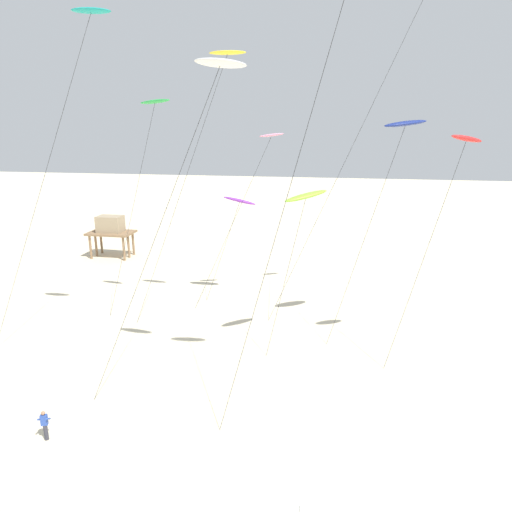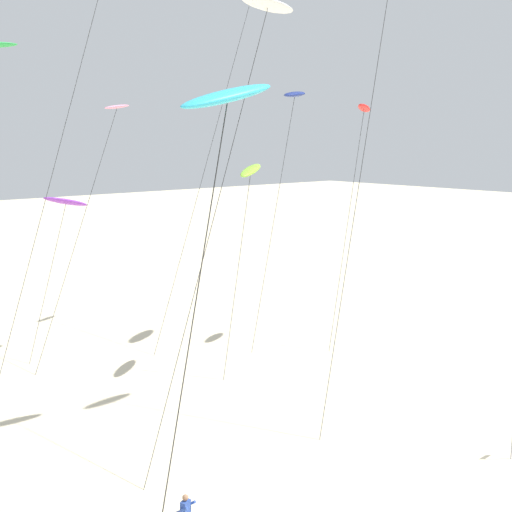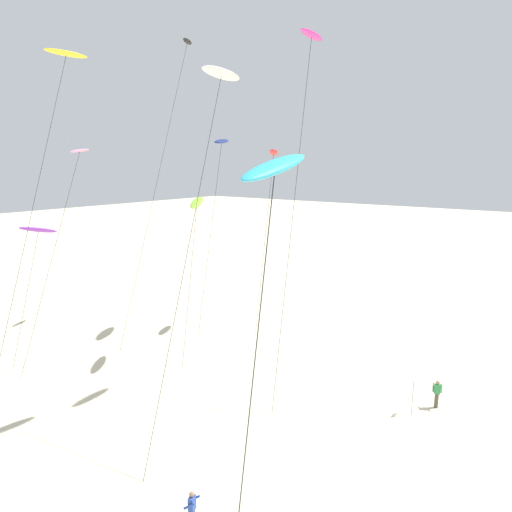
% 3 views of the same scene
% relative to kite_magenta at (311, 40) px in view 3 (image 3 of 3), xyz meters
% --- Properties ---
extents(ground_plane, '(260.00, 260.00, 0.00)m').
position_rel_kite_magenta_xyz_m(ground_plane, '(-2.11, -7.41, -21.13)').
color(ground_plane, beige).
extents(kite_magenta, '(7.03, 1.72, 21.62)m').
position_rel_kite_magenta_xyz_m(kite_magenta, '(0.00, 0.00, 0.00)').
color(kite_magenta, '#D8339E').
rests_on(kite_magenta, ground).
extents(kite_white, '(9.08, 2.22, 19.02)m').
position_rel_kite_magenta_xyz_m(kite_white, '(-5.99, 1.88, -2.73)').
color(kite_white, white).
rests_on(kite_white, ground).
extents(kite_cyan, '(4.80, 1.16, 14.33)m').
position_rel_kite_magenta_xyz_m(kite_cyan, '(-16.58, -8.83, -7.38)').
color(kite_cyan, '#33BFE0').
rests_on(kite_cyan, ground).
extents(kite_purple, '(4.61, 1.30, 9.86)m').
position_rel_kite_magenta_xyz_m(kite_purple, '(-8.33, 17.45, -11.85)').
color(kite_purple, purple).
rests_on(kite_purple, ground).
extents(kite_lime, '(3.93, 2.31, 11.77)m').
position_rel_kite_magenta_xyz_m(kite_lime, '(-1.92, 7.78, -9.86)').
color(kite_lime, '#8CD833').
rests_on(kite_lime, ground).
extents(kite_red, '(4.83, 1.81, 15.28)m').
position_rel_kite_magenta_xyz_m(kite_red, '(7.31, 7.67, -6.33)').
color(kite_red, red).
rests_on(kite_red, ground).
extents(kite_yellow, '(9.08, 2.17, 20.84)m').
position_rel_kite_magenta_xyz_m(kite_yellow, '(-8.17, 12.57, -0.83)').
color(kite_yellow, yellow).
rests_on(kite_yellow, ground).
extents(kite_navy, '(6.08, 2.38, 16.13)m').
position_rel_kite_magenta_xyz_m(kite_navy, '(4.23, 10.76, -5.40)').
color(kite_navy, navy).
rests_on(kite_navy, ground).
extents(kite_black, '(11.45, 2.99, 24.59)m').
position_rel_kite_magenta_xyz_m(kite_black, '(4.97, 15.45, 2.19)').
color(kite_black, black).
rests_on(kite_black, ground).
extents(kite_pink, '(7.58, 1.96, 15.19)m').
position_rel_kite_magenta_xyz_m(kite_pink, '(-5.51, 16.12, -6.58)').
color(kite_pink, pink).
rests_on(kite_pink, ground).
extents(kite_flyer_nearest, '(0.63, 0.65, 1.67)m').
position_rel_kite_magenta_xyz_m(kite_flyer_nearest, '(0.82, -8.48, -20.24)').
color(kite_flyer_nearest, '#4C4738').
rests_on(kite_flyer_nearest, ground).
extents(kite_flyer_middle, '(0.67, 0.65, 1.67)m').
position_rel_kite_magenta_xyz_m(kite_flyer_middle, '(-14.22, -3.50, -20.24)').
color(kite_flyer_middle, '#33333D').
rests_on(kite_flyer_middle, ground).
extents(marker_flag, '(0.56, 0.05, 2.10)m').
position_rel_kite_magenta_xyz_m(marker_flag, '(-0.68, -7.60, -19.65)').
color(marker_flag, gray).
rests_on(marker_flag, ground).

